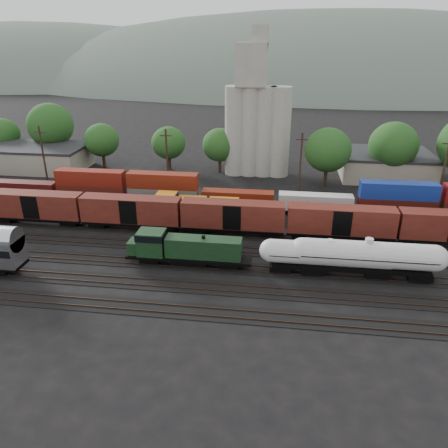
# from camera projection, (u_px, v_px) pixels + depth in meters

# --- Properties ---
(ground) EXTENTS (600.00, 600.00, 0.00)m
(ground) POSITION_uv_depth(u_px,v_px,m) (214.00, 249.00, 60.60)
(ground) COLOR black
(tracks) EXTENTS (180.00, 33.20, 0.20)m
(tracks) POSITION_uv_depth(u_px,v_px,m) (214.00, 249.00, 60.58)
(tracks) COLOR black
(tracks) RESTS_ON ground
(green_locomotive) EXTENTS (16.06, 2.83, 4.25)m
(green_locomotive) POSITION_uv_depth(u_px,v_px,m) (182.00, 248.00, 55.49)
(green_locomotive) COLOR black
(green_locomotive) RESTS_ON ground
(tank_car_a) EXTENTS (17.00, 3.04, 4.45)m
(tank_car_a) POSITION_uv_depth(u_px,v_px,m) (329.00, 255.00, 53.18)
(tank_car_a) COLOR silver
(tank_car_a) RESTS_ON ground
(tank_car_b) EXTENTS (18.68, 3.34, 4.89)m
(tank_car_b) POSITION_uv_depth(u_px,v_px,m) (367.00, 256.00, 52.54)
(tank_car_b) COLOR silver
(tank_car_b) RESTS_ON ground
(orange_locomotive) EXTENTS (16.01, 2.67, 4.00)m
(orange_locomotive) POSITION_uv_depth(u_px,v_px,m) (191.00, 206.00, 69.39)
(orange_locomotive) COLOR black
(orange_locomotive) RESTS_ON ground
(boxcar_string) EXTENTS (184.40, 2.90, 4.20)m
(boxcar_string) POSITION_uv_depth(u_px,v_px,m) (397.00, 224.00, 60.85)
(boxcar_string) COLOR black
(boxcar_string) RESTS_ON ground
(container_wall) EXTENTS (165.60, 2.60, 5.80)m
(container_wall) POSITION_uv_depth(u_px,v_px,m) (209.00, 195.00, 73.58)
(container_wall) COLOR black
(container_wall) RESTS_ON ground
(grain_silo) EXTENTS (13.40, 5.00, 29.00)m
(grain_silo) POSITION_uv_depth(u_px,v_px,m) (257.00, 121.00, 88.40)
(grain_silo) COLOR #A5A297
(grain_silo) RESTS_ON ground
(industrial_sheds) EXTENTS (119.38, 17.26, 5.10)m
(industrial_sheds) POSITION_uv_depth(u_px,v_px,m) (271.00, 164.00, 90.80)
(industrial_sheds) COLOR #9E937F
(industrial_sheds) RESTS_ON ground
(tree_band) EXTENTS (163.97, 21.60, 14.14)m
(tree_band) POSITION_uv_depth(u_px,v_px,m) (247.00, 136.00, 90.95)
(tree_band) COLOR black
(tree_band) RESTS_ON ground
(utility_poles) EXTENTS (122.20, 0.36, 12.00)m
(utility_poles) POSITION_uv_depth(u_px,v_px,m) (232.00, 163.00, 78.10)
(utility_poles) COLOR black
(utility_poles) RESTS_ON ground
(distant_hills) EXTENTS (860.00, 286.00, 130.00)m
(distant_hills) POSITION_uv_depth(u_px,v_px,m) (306.00, 109.00, 302.12)
(distant_hills) COLOR #59665B
(distant_hills) RESTS_ON ground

